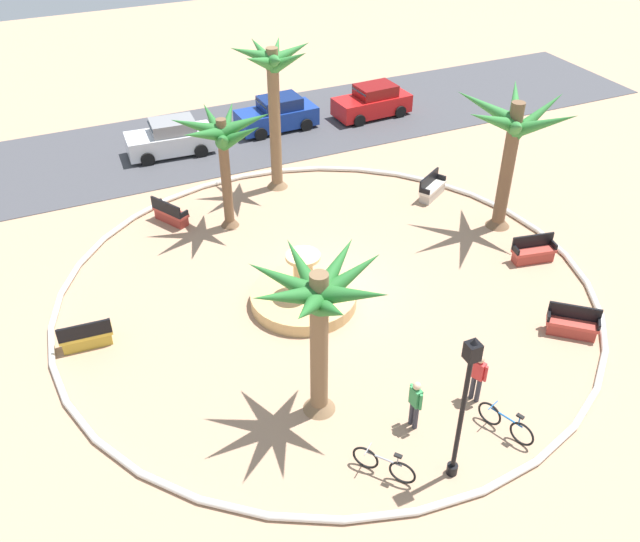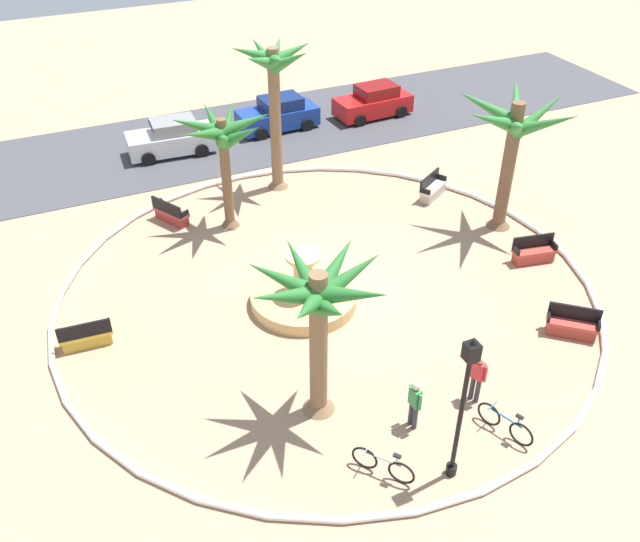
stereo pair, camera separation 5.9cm
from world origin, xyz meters
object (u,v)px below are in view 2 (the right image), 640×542
palm_tree_far_side (223,140)px  bench_west (86,337)px  bench_southwest (432,190)px  person_cyclist_photo (477,376)px  fountain (304,296)px  bicycle_by_lamppost (383,465)px  parked_car_leftmost (171,138)px  palm_tree_near_fountain (274,83)px  palm_tree_mid_plaza (513,135)px  bicycle_red_frame (505,424)px  lamppost (463,400)px  parked_car_third (373,102)px  bench_east (534,253)px  bench_north (572,326)px  bench_southeast (171,214)px  person_cyclist_helmet (414,402)px  parked_car_second (278,115)px  palm_tree_by_curb (318,306)px

palm_tree_far_side → bench_west: bearing=-141.5°
bench_southwest → person_cyclist_photo: 11.76m
palm_tree_far_side → fountain: bearing=-83.3°
bicycle_by_lamppost → parked_car_leftmost: size_ratio=0.34×
palm_tree_near_fountain → bicycle_by_lamppost: size_ratio=4.52×
palm_tree_mid_plaza → palm_tree_far_side: size_ratio=1.14×
palm_tree_far_side → bicycle_red_frame: (3.33, -13.25, -3.27)m
fountain → lamppost: (0.65, -7.97, 2.34)m
bicycle_by_lamppost → parked_car_third: parked_car_third is taller
bench_east → bench_west: (-15.60, 1.97, 0.00)m
fountain → bench_north: (7.09, -4.98, 0.05)m
bicycle_red_frame → bicycle_by_lamppost: size_ratio=1.17×
bench_north → parked_car_leftmost: parked_car_leftmost is taller
parked_car_leftmost → bench_east: bearing=-55.7°
lamppost → bicycle_by_lamppost: 2.85m
bench_north → bench_southeast: 15.50m
bench_southwest → person_cyclist_helmet: person_cyclist_helmet is taller
person_cyclist_photo → parked_car_third: (6.98, 19.24, -0.14)m
bench_southeast → lamppost: bearing=-77.3°
person_cyclist_photo → person_cyclist_helmet: bearing=-176.7°
palm_tree_near_fountain → parked_car_third: 9.81m
bicycle_by_lamppost → palm_tree_far_side: bearing=88.8°
bench_southwest → person_cyclist_helmet: 12.91m
person_cyclist_photo → parked_car_third: 20.47m
bench_north → person_cyclist_photo: person_cyclist_photo is taller
bench_southeast → fountain: bearing=-68.8°
bench_southwest → person_cyclist_helmet: size_ratio=1.01×
palm_tree_near_fountain → bench_west: 12.44m
bench_east → bench_southwest: same height
parked_car_second → palm_tree_far_side: bearing=-123.2°
bench_east → parked_car_second: bearing=105.6°
palm_tree_far_side → person_cyclist_photo: palm_tree_far_side is taller
bench_west → bench_southeast: same height
bicycle_by_lamppost → parked_car_third: size_ratio=0.34×
parked_car_third → fountain: bearing=-126.2°
palm_tree_by_curb → bench_southwest: size_ratio=3.01×
bench_east → bench_southeast: 14.00m
parked_car_second → bench_north: bearing=-82.1°
bench_southeast → bench_southwest: bearing=-13.6°
bench_southeast → bench_west: bearing=-124.3°
bench_southeast → person_cyclist_helmet: 13.62m
bicycle_red_frame → bench_west: bearing=139.4°
person_cyclist_photo → fountain: bearing=113.5°
bench_north → bench_southwest: size_ratio=0.94×
palm_tree_near_fountain → bicycle_by_lamppost: (-3.18, -15.31, -4.23)m
bicycle_by_lamppost → person_cyclist_photo: bearing=18.8°
lamppost → parked_car_third: (8.98, 21.14, -1.86)m
bicycle_red_frame → parked_car_leftmost: 20.90m
palm_tree_mid_plaza → lamppost: bearing=-131.6°
palm_tree_near_fountain → parked_car_second: 7.22m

